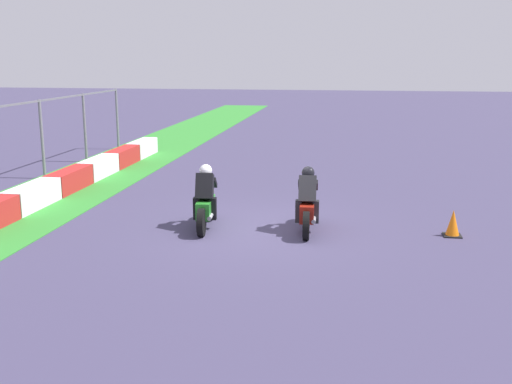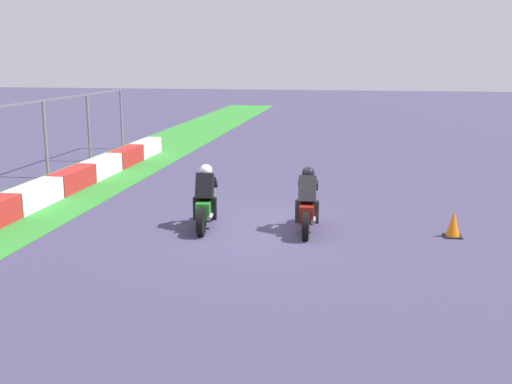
# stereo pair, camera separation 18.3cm
# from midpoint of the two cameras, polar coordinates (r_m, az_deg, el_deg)

# --- Properties ---
(ground_plane) EXTENTS (120.00, 120.00, 0.00)m
(ground_plane) POSITION_cam_midpoint_polar(r_m,az_deg,el_deg) (14.41, -0.27, -3.52)
(ground_plane) COLOR #3F3A58
(grass_verge) EXTENTS (72.00, 3.56, 0.02)m
(grass_verge) POSITION_cam_midpoint_polar(r_m,az_deg,el_deg) (16.69, -22.83, -2.26)
(grass_verge) COLOR #318830
(grass_verge) RESTS_ON ground_plane
(track_barrier) EXTENTS (21.96, 0.60, 0.64)m
(track_barrier) POSITION_cam_midpoint_polar(r_m,az_deg,el_deg) (16.50, -22.27, -1.25)
(track_barrier) COLOR red
(track_barrier) RESTS_ON ground_plane
(rider_lane_a) EXTENTS (2.04, 0.55, 1.51)m
(rider_lane_a) POSITION_cam_midpoint_polar(r_m,az_deg,el_deg) (14.19, 4.45, -1.22)
(rider_lane_a) COLOR black
(rider_lane_a) RESTS_ON ground_plane
(rider_lane_b) EXTENTS (2.04, 0.56, 1.51)m
(rider_lane_b) POSITION_cam_midpoint_polar(r_m,az_deg,el_deg) (14.47, -5.08, -0.95)
(rider_lane_b) COLOR black
(rider_lane_b) RESTS_ON ground_plane
(traffic_cone) EXTENTS (0.40, 0.40, 0.61)m
(traffic_cone) POSITION_cam_midpoint_polar(r_m,az_deg,el_deg) (14.50, 17.54, -2.86)
(traffic_cone) COLOR black
(traffic_cone) RESTS_ON ground_plane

